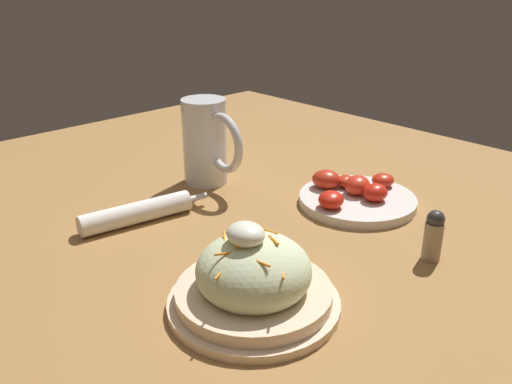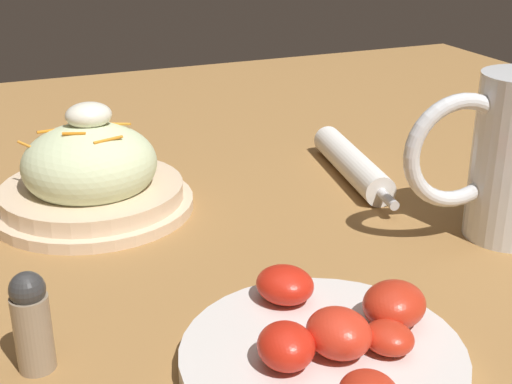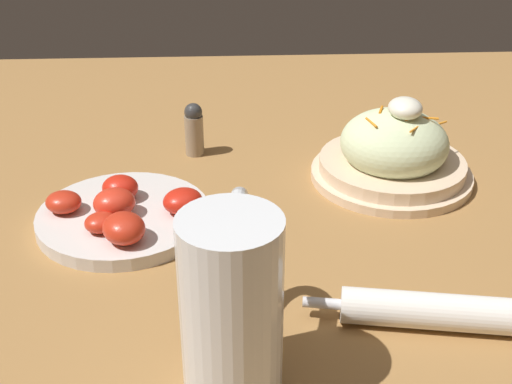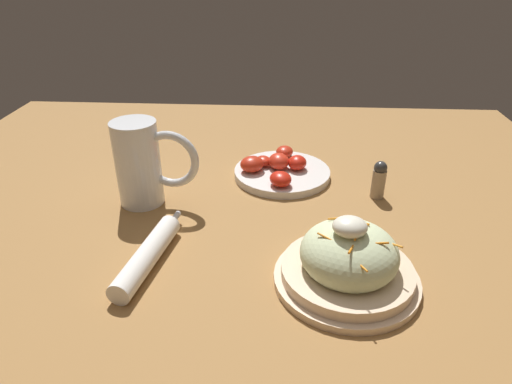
{
  "view_description": "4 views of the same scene",
  "coord_description": "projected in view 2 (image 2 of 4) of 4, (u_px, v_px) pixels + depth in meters",
  "views": [
    {
      "loc": [
        0.57,
        -0.48,
        0.38
      ],
      "look_at": [
        0.01,
        0.06,
        0.06
      ],
      "focal_mm": 37.62,
      "sensor_mm": 36.0,
      "label": 1
    },
    {
      "loc": [
        0.28,
        0.6,
        0.31
      ],
      "look_at": [
        0.07,
        0.09,
        0.08
      ],
      "focal_mm": 50.39,
      "sensor_mm": 36.0,
      "label": 2
    },
    {
      "loc": [
        -0.61,
        0.12,
        0.42
      ],
      "look_at": [
        0.04,
        0.08,
        0.06
      ],
      "focal_mm": 47.8,
      "sensor_mm": 36.0,
      "label": 3
    },
    {
      "loc": [
        0.08,
        -0.62,
        0.43
      ],
      "look_at": [
        0.03,
        0.07,
        0.05
      ],
      "focal_mm": 31.71,
      "sensor_mm": 36.0,
      "label": 4
    }
  ],
  "objects": [
    {
      "name": "salad_plate",
      "position": [
        91.0,
        177.0,
        0.75
      ],
      "size": [
        0.21,
        0.21,
        0.11
      ],
      "color": "beige",
      "rests_on": "ground_plane"
    },
    {
      "name": "tomato_plate",
      "position": [
        328.0,
        348.0,
        0.5
      ],
      "size": [
        0.2,
        0.2,
        0.05
      ],
      "color": "silver",
      "rests_on": "ground_plane"
    },
    {
      "name": "salt_shaker",
      "position": [
        32.0,
        321.0,
        0.49
      ],
      "size": [
        0.03,
        0.03,
        0.08
      ],
      "color": "gray",
      "rests_on": "ground_plane"
    },
    {
      "name": "napkin_roll",
      "position": [
        352.0,
        164.0,
        0.84
      ],
      "size": [
        0.06,
        0.22,
        0.03
      ],
      "color": "white",
      "rests_on": "ground_plane"
    },
    {
      "name": "ground_plane",
      "position": [
        285.0,
        220.0,
        0.73
      ],
      "size": [
        1.43,
        1.43,
        0.0
      ],
      "primitive_type": "plane",
      "color": "#9E703D"
    },
    {
      "name": "beer_mug",
      "position": [
        509.0,
        167.0,
        0.67
      ],
      "size": [
        0.16,
        0.08,
        0.16
      ],
      "color": "white",
      "rests_on": "ground_plane"
    }
  ]
}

